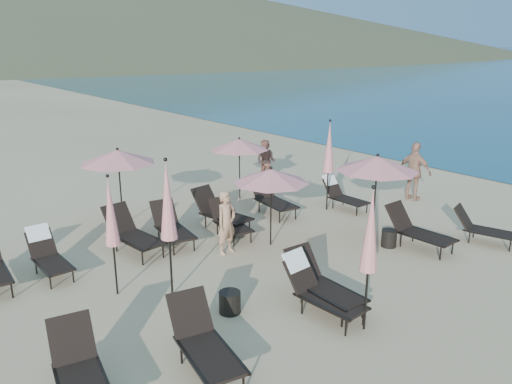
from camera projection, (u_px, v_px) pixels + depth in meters
ground at (356, 279)px, 10.53m from camera, size 800.00×800.00×0.00m
volcanic_headland at (27, 5)px, 274.71m from camera, size 690.00×690.00×55.00m
lounger_0 at (79, 370)px, 6.86m from camera, size 0.88×1.74×0.95m
lounger_1 at (203, 341)px, 7.51m from camera, size 0.92×1.79×0.98m
lounger_2 at (318, 288)px, 9.10m from camera, size 0.75×1.70×1.03m
lounger_3 at (322, 283)px, 9.38m from camera, size 0.67×1.71×0.98m
lounger_4 at (417, 229)px, 12.08m from camera, size 0.73×1.73×0.98m
lounger_5 at (482, 227)px, 12.39m from camera, size 0.97×1.59×0.86m
lounger_7 at (132, 233)px, 11.82m from camera, size 0.92×1.86×1.03m
lounger_8 at (229, 221)px, 12.83m from camera, size 0.79×1.59×0.88m
lounger_9 at (220, 211)px, 13.38m from camera, size 0.97×1.86×1.02m
lounger_10 at (272, 198)px, 14.55m from camera, size 0.84×1.80×1.00m
lounger_11 at (342, 194)px, 15.02m from camera, size 0.60×1.54×0.95m
lounger_12 at (48, 254)px, 10.68m from camera, size 0.62×1.54×0.95m
lounger_13 at (172, 226)px, 12.36m from camera, size 0.84×1.71×0.95m
umbrella_open_0 at (271, 176)px, 11.85m from camera, size 1.85×1.85×1.99m
umbrella_open_1 at (377, 164)px, 12.26m from camera, size 2.05×2.05×2.20m
umbrella_open_2 at (118, 157)px, 13.18m from camera, size 2.01×2.01×2.17m
umbrella_open_3 at (239, 144)px, 15.58m from camera, size 1.86×1.86×2.00m
umbrella_closed_0 at (370, 232)px, 8.17m from camera, size 0.30×0.30×2.60m
umbrella_closed_1 at (329, 148)px, 14.46m from camera, size 0.32×0.32×2.72m
umbrella_closed_2 at (111, 212)px, 9.42m from camera, size 0.29×0.29×2.46m
umbrella_closed_3 at (168, 202)px, 9.33m from camera, size 0.33×0.33×2.78m
side_table_0 at (230, 302)px, 9.17m from camera, size 0.41×0.41×0.41m
side_table_1 at (389, 238)px, 12.19m from camera, size 0.38×0.38×0.43m
beachgoer_a at (227, 222)px, 11.67m from camera, size 0.62×0.47×1.52m
beachgoer_b at (266, 161)px, 17.84m from camera, size 0.83×0.91×1.53m
beachgoer_c at (415, 172)px, 15.68m from camera, size 0.60×1.14×1.86m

